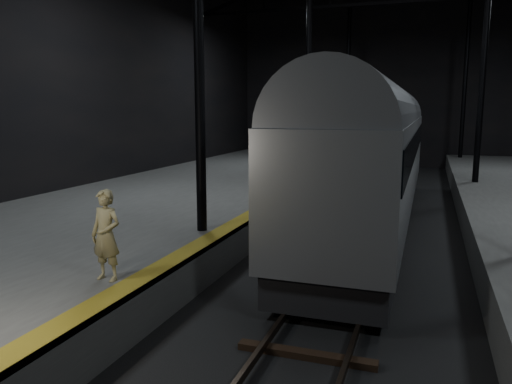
% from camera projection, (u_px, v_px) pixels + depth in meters
% --- Properties ---
extents(ground, '(44.00, 44.00, 0.00)m').
position_uv_depth(ground, '(364.00, 241.00, 15.92)').
color(ground, black).
rests_on(ground, ground).
extents(platform_left, '(9.00, 43.80, 1.00)m').
position_uv_depth(platform_left, '(157.00, 211.00, 18.26)').
color(platform_left, '#4F4F4D').
rests_on(platform_left, ground).
extents(tactile_strip, '(0.50, 43.80, 0.01)m').
position_uv_depth(tactile_strip, '(268.00, 204.00, 16.80)').
color(tactile_strip, olive).
rests_on(tactile_strip, platform_left).
extents(track, '(2.40, 43.00, 0.24)m').
position_uv_depth(track, '(364.00, 239.00, 15.91)').
color(track, '#3F3328').
rests_on(track, ground).
extents(train, '(2.83, 18.85, 5.04)m').
position_uv_depth(train, '(375.00, 148.00, 17.65)').
color(train, '#A6A8AE').
rests_on(train, ground).
extents(woman, '(0.66, 0.46, 1.72)m').
position_uv_depth(woman, '(106.00, 235.00, 9.25)').
color(woman, tan).
rests_on(woman, platform_left).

